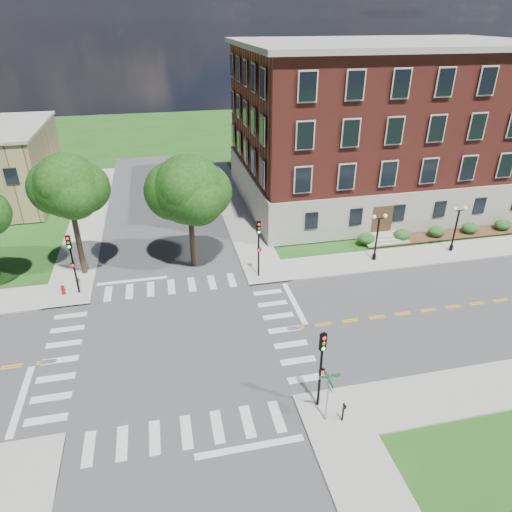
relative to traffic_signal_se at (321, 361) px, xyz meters
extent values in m
plane|color=#214F16|center=(-7.16, 6.96, -3.19)|extent=(160.00, 160.00, 0.00)
cube|color=#3D3D3F|center=(-7.16, 6.96, -3.18)|extent=(90.00, 12.00, 0.01)
cube|color=#3D3D3F|center=(-7.16, 6.96, -3.18)|extent=(12.00, 90.00, 0.01)
cube|color=#9E9B93|center=(15.84, 14.71, -3.13)|extent=(34.00, 3.50, 0.12)
cube|color=#9E9B93|center=(0.59, 29.96, -3.13)|extent=(3.50, 34.00, 0.12)
cube|color=#9E9B93|center=(-14.91, 29.96, -3.13)|extent=(3.50, 34.00, 0.12)
cube|color=silver|center=(1.64, 9.96, -3.19)|extent=(0.40, 5.50, 0.00)
cube|color=#A7A393|center=(16.84, 28.96, -0.97)|extent=(30.00, 20.00, 4.20)
cube|color=maroon|center=(16.84, 28.96, 7.03)|extent=(29.55, 19.70, 11.80)
cube|color=#A7A393|center=(16.84, 28.96, 13.18)|extent=(30.60, 20.60, 0.50)
cube|color=#472D19|center=(12.84, 18.92, -1.37)|extent=(2.00, 0.10, 2.80)
cylinder|color=black|center=(-14.01, 17.81, -0.54)|extent=(0.44, 0.44, 5.05)
sphere|color=black|center=(-14.01, 17.81, 4.44)|extent=(4.90, 4.90, 4.90)
cylinder|color=black|center=(-5.07, 17.26, -1.11)|extent=(0.44, 0.44, 3.91)
sphere|color=black|center=(-5.07, 17.26, 3.63)|extent=(5.58, 5.58, 5.58)
cylinder|color=black|center=(0.00, 0.02, -1.17)|extent=(0.14, 0.14, 3.80)
cube|color=black|center=(0.00, 0.02, 1.23)|extent=(0.38, 0.32, 1.00)
cylinder|color=red|center=(0.00, -0.11, 1.56)|extent=(0.19, 0.11, 0.18)
cylinder|color=orange|center=(0.00, -0.11, 1.23)|extent=(0.19, 0.11, 0.18)
cylinder|color=#19E533|center=(0.00, -0.11, 0.90)|extent=(0.19, 0.11, 0.18)
cube|color=black|center=(0.00, -0.16, -0.57)|extent=(0.32, 0.22, 0.30)
cylinder|color=black|center=(-0.13, 14.19, -1.17)|extent=(0.14, 0.14, 3.80)
cube|color=black|center=(-0.13, 14.19, 1.23)|extent=(0.37, 0.31, 1.00)
cylinder|color=red|center=(-0.13, 14.06, 1.56)|extent=(0.19, 0.10, 0.18)
cylinder|color=orange|center=(-0.13, 14.06, 1.23)|extent=(0.19, 0.10, 0.18)
cylinder|color=#19E533|center=(-0.13, 14.06, 0.90)|extent=(0.19, 0.10, 0.18)
cube|color=black|center=(-0.13, 14.01, -0.57)|extent=(0.32, 0.21, 0.30)
cylinder|color=black|center=(-14.09, 14.68, -1.17)|extent=(0.14, 0.14, 3.80)
cube|color=black|center=(-14.09, 14.68, 1.23)|extent=(0.34, 0.25, 1.00)
cylinder|color=red|center=(-14.09, 14.55, 1.56)|extent=(0.18, 0.07, 0.18)
cylinder|color=orange|center=(-14.09, 14.55, 1.23)|extent=(0.18, 0.07, 0.18)
cylinder|color=#19E533|center=(-14.09, 14.55, 0.90)|extent=(0.18, 0.07, 0.18)
cube|color=black|center=(-14.09, 14.50, -0.57)|extent=(0.31, 0.15, 0.30)
cylinder|color=black|center=(10.26, 14.76, -2.82)|extent=(0.32, 0.32, 0.50)
cylinder|color=black|center=(10.26, 14.76, -1.17)|extent=(0.16, 0.16, 3.80)
cube|color=black|center=(10.26, 14.76, 0.78)|extent=(1.00, 0.06, 0.06)
sphere|color=white|center=(9.76, 14.76, 0.98)|extent=(0.36, 0.36, 0.36)
sphere|color=white|center=(10.76, 14.76, 0.98)|extent=(0.36, 0.36, 0.36)
cylinder|color=black|center=(17.78, 14.90, -2.82)|extent=(0.32, 0.32, 0.50)
cylinder|color=black|center=(17.78, 14.90, -1.17)|extent=(0.16, 0.16, 3.80)
cube|color=black|center=(17.78, 14.90, 0.78)|extent=(1.00, 0.06, 0.06)
sphere|color=white|center=(17.28, 14.90, 0.98)|extent=(0.36, 0.36, 0.36)
sphere|color=white|center=(18.28, 14.90, 0.98)|extent=(0.36, 0.36, 0.36)
cylinder|color=gray|center=(0.05, -1.07, -1.52)|extent=(0.07, 0.07, 3.10)
cube|color=#0C632B|center=(0.05, -1.07, -0.07)|extent=(1.10, 0.03, 0.20)
cube|color=#0C632B|center=(0.05, -1.07, -0.32)|extent=(0.03, 1.10, 0.20)
cube|color=silver|center=(0.10, -1.07, -0.77)|extent=(0.03, 0.75, 0.25)
cylinder|color=black|center=(0.89, -1.31, -2.47)|extent=(0.10, 0.10, 1.20)
cube|color=black|center=(0.89, -1.43, -2.02)|extent=(0.14, 0.08, 0.22)
cylinder|color=#960B0E|center=(-15.20, 14.73, -3.02)|extent=(0.32, 0.32, 0.10)
cylinder|color=#960B0E|center=(-15.20, 14.73, -2.77)|extent=(0.22, 0.22, 0.60)
sphere|color=#960B0E|center=(-15.20, 14.73, -2.44)|extent=(0.24, 0.24, 0.24)
cylinder|color=#960B0E|center=(-15.20, 14.73, -2.69)|extent=(0.35, 0.12, 0.12)
cylinder|color=#960B0E|center=(-15.20, 14.73, -2.69)|extent=(0.12, 0.35, 0.12)
camera|label=1|loc=(-7.17, -17.00, 15.80)|focal=32.00mm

